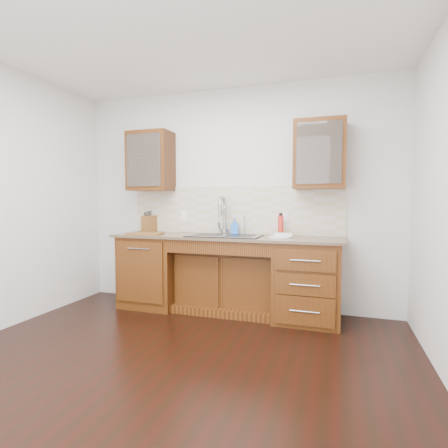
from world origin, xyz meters
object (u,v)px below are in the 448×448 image
(soap_bottle, at_px, (234,226))
(knife_block, at_px, (149,224))
(water_bottle, at_px, (281,226))
(cutting_board, at_px, (145,233))
(plate, at_px, (280,237))

(soap_bottle, xyz_separation_m, knife_block, (-1.17, -0.02, 0.01))
(knife_block, bearing_deg, water_bottle, 12.47)
(soap_bottle, relative_size, knife_block, 0.91)
(soap_bottle, relative_size, water_bottle, 0.80)
(cutting_board, bearing_deg, soap_bottle, 19.25)
(plate, bearing_deg, water_bottle, 95.70)
(plate, bearing_deg, cutting_board, -176.53)
(soap_bottle, xyz_separation_m, plate, (0.60, -0.26, -0.09))
(soap_bottle, relative_size, cutting_board, 0.47)
(soap_bottle, bearing_deg, knife_block, 163.47)
(soap_bottle, height_order, water_bottle, water_bottle)
(soap_bottle, bearing_deg, cutting_board, -178.26)
(soap_bottle, height_order, knife_block, knife_block)
(water_bottle, xyz_separation_m, cutting_board, (-1.61, -0.28, -0.11))
(cutting_board, bearing_deg, plate, 3.47)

